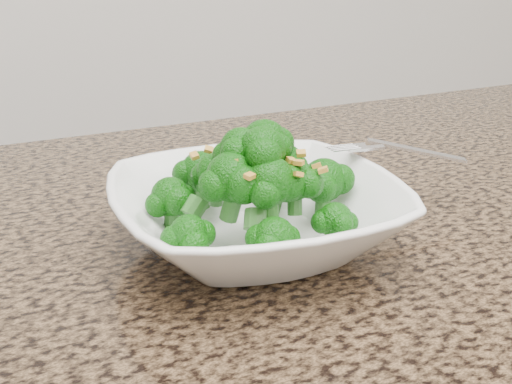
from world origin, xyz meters
name	(u,v)px	position (x,y,z in m)	size (l,w,h in m)	color
granite_counter	(432,285)	(0.00, 0.30, 0.89)	(1.64, 1.04, 0.03)	brown
bowl	(256,214)	(-0.11, 0.40, 0.93)	(0.24, 0.24, 0.06)	white
broccoli_pile	(256,142)	(-0.11, 0.40, 0.99)	(0.21, 0.21, 0.07)	#11640B
garlic_topping	(256,96)	(-0.11, 0.40, 1.03)	(0.13, 0.13, 0.01)	gold
fork	(377,148)	(0.03, 0.42, 0.96)	(0.16, 0.03, 0.01)	silver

